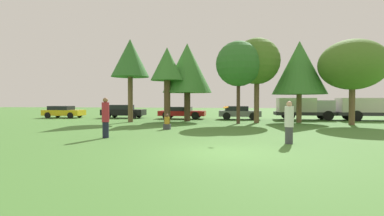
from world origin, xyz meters
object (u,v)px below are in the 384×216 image
Objects in this scene: parked_car_black at (123,111)px; parked_car_red at (181,112)px; person_catcher at (289,122)px; tree_2 at (187,68)px; person_thrower at (106,117)px; parked_car_grey at (239,112)px; tree_6 at (352,65)px; parked_car_yellow at (63,112)px; tree_0 at (130,59)px; bystander_sitting at (167,123)px; tree_5 at (299,68)px; delivery_truck_green at (372,108)px; tree_3 at (238,64)px; tree_1 at (167,66)px; delivery_truck_silver at (304,107)px; tree_4 at (257,62)px; frisbee at (226,107)px.

parked_car_black is 6.23m from parked_car_red.
person_catcher is 0.26× the size of tree_2.
person_thrower reaches higher than parked_car_grey.
person_catcher is 12.58m from tree_6.
tree_6 is 1.56× the size of parked_car_yellow.
parked_car_yellow is at bearing -179.97° from parked_car_grey.
tree_6 is (14.87, 9.43, 3.44)m from person_thrower.
bystander_sitting is at bearing -51.75° from tree_0.
person_catcher is at bearing -37.43° from parked_car_yellow.
tree_5 is (11.50, 11.13, 3.46)m from person_thrower.
tree_5 is 1.01× the size of delivery_truck_green.
parked_car_yellow is 1.03× the size of parked_car_grey.
tree_3 reaches higher than bystander_sitting.
delivery_truck_green is at bearing 14.16° from tree_1.
delivery_truck_silver reaches higher than parked_car_yellow.
bystander_sitting is 8.03m from tree_3.
tree_4 reaches higher than delivery_truck_silver.
delivery_truck_green is (29.86, -0.19, 0.51)m from parked_car_yellow.
parked_car_red is (-1.06, 3.13, -3.94)m from tree_2.
delivery_truck_green is (7.09, 3.34, -3.29)m from tree_5.
tree_2 is at bearing 84.16° from person_thrower.
delivery_truck_green is at bearing 12.29° from tree_0.
parked_car_black is at bearing -44.81° from person_catcher.
tree_3 is at bearing -4.90° from tree_1.
delivery_truck_green is (11.82, 0.01, 0.48)m from parked_car_grey.
person_thrower is 8.42m from person_catcher.
parked_car_red is at bearing 90.52° from person_thrower.
tree_3 is 6.35m from parked_car_grey.
person_catcher is at bearing -7.12° from frisbee.
tree_5 reaches higher than tree_1.
parked_car_grey is at bearing 144.87° from tree_5.
tree_3 is 1.02× the size of tree_6.
delivery_truck_silver is at bearing 111.25° from tree_6.
tree_0 reaches higher than delivery_truck_silver.
parked_car_grey is at bearing 87.71° from tree_3.
tree_4 is 1.03× the size of tree_5.
person_thrower is at bearing -147.62° from tree_6.
parked_car_yellow is (-12.08, 4.67, -4.02)m from tree_1.
delivery_truck_silver is at bearing -0.52° from parked_car_black.
parked_car_black is at bearing 153.41° from tree_2.
tree_3 is (6.58, 9.48, 3.65)m from person_thrower.
parked_car_black is (6.25, 0.55, 0.07)m from parked_car_yellow.
person_thrower is at bearing 0.00° from person_catcher.
person_catcher is 0.28× the size of tree_3.
tree_6 is at bearing -125.82° from delivery_truck_green.
delivery_truck_silver is at bearing 22.09° from tree_1.
bystander_sitting is 12.30m from tree_5.
parked_car_black is at bearing 179.48° from delivery_truck_silver.
tree_1 is at bearing 177.78° from tree_6.
tree_2 is at bearing -12.21° from parked_car_yellow.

